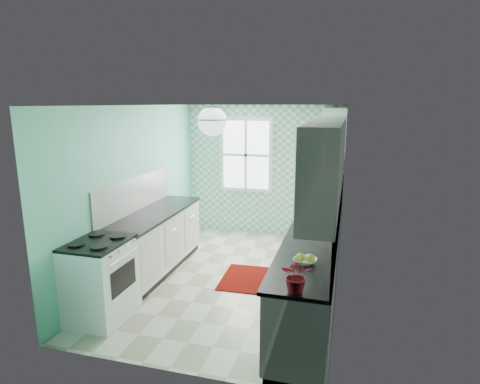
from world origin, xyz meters
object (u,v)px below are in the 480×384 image
(stove, at_px, (101,278))
(microwave, at_px, (322,152))
(sink, at_px, (320,213))
(ceiling_light, at_px, (212,121))
(fruit_bowl, at_px, (305,261))
(potted_plant, at_px, (297,276))
(fridge, at_px, (320,203))

(stove, height_order, microwave, microwave)
(sink, bearing_deg, ceiling_light, -127.61)
(stove, xyz_separation_m, fruit_bowl, (2.40, 0.01, 0.48))
(potted_plant, bearing_deg, sink, 89.91)
(potted_plant, bearing_deg, stove, 165.21)
(potted_plant, bearing_deg, microwave, 91.31)
(ceiling_light, height_order, potted_plant, ceiling_light)
(stove, xyz_separation_m, sink, (2.40, 2.04, 0.44))
(ceiling_light, xyz_separation_m, stove, (-1.20, -0.67, -1.83))
(potted_plant, xyz_separation_m, microwave, (-0.09, 3.93, 0.61))
(fridge, distance_m, fruit_bowl, 3.29)
(microwave, bearing_deg, sink, 92.42)
(ceiling_light, distance_m, fruit_bowl, 1.93)
(fridge, relative_size, stove, 1.65)
(sink, relative_size, fruit_bowl, 2.30)
(sink, relative_size, microwave, 1.00)
(stove, relative_size, potted_plant, 3.12)
(fridge, distance_m, potted_plant, 3.94)
(fridge, bearing_deg, ceiling_light, -112.98)
(fridge, height_order, microwave, microwave)
(sink, distance_m, fruit_bowl, 2.03)
(fridge, height_order, fruit_bowl, fridge)
(fridge, distance_m, sink, 1.26)
(microwave, bearing_deg, fridge, 52.47)
(fruit_bowl, relative_size, potted_plant, 0.77)
(fridge, bearing_deg, stove, -125.08)
(ceiling_light, relative_size, stove, 0.37)
(sink, bearing_deg, potted_plant, -86.38)
(ceiling_light, height_order, sink, ceiling_light)
(fruit_bowl, bearing_deg, microwave, 91.57)
(fridge, bearing_deg, microwave, 54.32)
(fruit_bowl, distance_m, microwave, 3.37)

